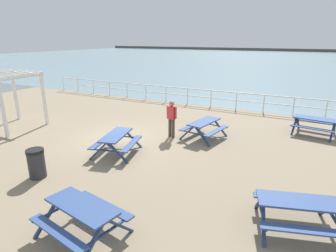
# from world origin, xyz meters

# --- Properties ---
(ground_plane) EXTENTS (30.00, 24.00, 0.20)m
(ground_plane) POSITION_xyz_m (0.00, 0.00, -0.10)
(ground_plane) COLOR gray
(sea_band) EXTENTS (142.00, 90.00, 0.01)m
(sea_band) POSITION_xyz_m (0.00, 52.75, 0.00)
(sea_band) COLOR gray
(sea_band) RESTS_ON ground
(distant_shoreline) EXTENTS (142.00, 6.00, 1.80)m
(distant_shoreline) POSITION_xyz_m (0.00, 95.75, 0.00)
(distant_shoreline) COLOR #4C4C47
(distant_shoreline) RESTS_ON ground
(seaward_railing) EXTENTS (23.07, 0.07, 1.08)m
(seaward_railing) POSITION_xyz_m (0.00, 7.75, 0.74)
(seaward_railing) COLOR white
(seaward_railing) RESTS_ON ground
(picnic_table_near_left) EXTENTS (2.16, 1.96, 0.80)m
(picnic_table_near_left) POSITION_xyz_m (7.39, -3.07, 0.58)
(picnic_table_near_left) COLOR #334C84
(picnic_table_near_left) RESTS_ON ground
(picnic_table_near_right) EXTENTS (1.90, 2.12, 0.80)m
(picnic_table_near_right) POSITION_xyz_m (0.92, -1.29, 0.58)
(picnic_table_near_right) COLOR #334C84
(picnic_table_near_right) RESTS_ON ground
(picnic_table_mid_centre) EXTENTS (2.01, 1.77, 0.80)m
(picnic_table_mid_centre) POSITION_xyz_m (7.67, 4.68, 0.58)
(picnic_table_mid_centre) COLOR #334C84
(picnic_table_mid_centre) RESTS_ON ground
(picnic_table_far_left) EXTENTS (1.81, 2.04, 0.80)m
(picnic_table_far_left) POSITION_xyz_m (3.30, 1.90, 0.58)
(picnic_table_far_left) COLOR #334C84
(picnic_table_far_left) RESTS_ON ground
(picnic_table_far_right) EXTENTS (2.03, 1.80, 0.80)m
(picnic_table_far_right) POSITION_xyz_m (3.13, -5.46, 0.58)
(picnic_table_far_right) COLOR #334C84
(picnic_table_far_right) RESTS_ON ground
(visitor) EXTENTS (0.52, 0.28, 1.66)m
(visitor) POSITION_xyz_m (1.98, 1.32, 0.95)
(visitor) COLOR #4C4233
(visitor) RESTS_ON ground
(lattice_pergola) EXTENTS (2.46, 2.58, 2.70)m
(lattice_pergola) POSITION_xyz_m (-5.72, -0.96, 2.00)
(lattice_pergola) COLOR white
(lattice_pergola) RESTS_ON ground
(litter_bin) EXTENTS (0.55, 0.55, 0.95)m
(litter_bin) POSITION_xyz_m (-0.15, -4.03, 0.48)
(litter_bin) COLOR #2D2D33
(litter_bin) RESTS_ON ground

